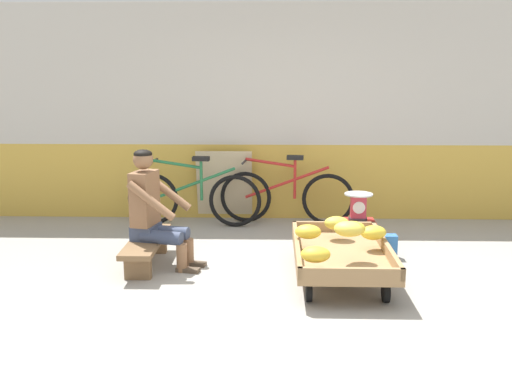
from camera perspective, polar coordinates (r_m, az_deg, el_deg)
ground_plane at (r=4.77m, az=4.02°, el=-11.25°), size 80.00×80.00×0.00m
back_wall at (r=7.42m, az=3.20°, el=7.79°), size 16.00×0.30×2.68m
banana_cart at (r=5.31m, az=8.36°, el=-6.11°), size 0.85×1.45×0.36m
banana_pile at (r=5.16m, az=8.17°, el=-4.00°), size 0.86×1.16×0.27m
low_bench at (r=5.76m, az=-10.71°, el=-5.17°), size 0.30×1.10×0.27m
vendor_seated at (r=5.63m, az=-10.04°, el=-1.67°), size 0.72×0.57×1.14m
plastic_crate at (r=6.33m, az=9.92°, el=-4.06°), size 0.36×0.28×0.30m
weighing_scale at (r=6.25m, az=10.02°, el=-1.39°), size 0.30×0.30×0.29m
bicycle_near_left at (r=7.09m, az=-6.19°, el=-0.52°), size 1.66×0.48×0.86m
bicycle_far_left at (r=7.15m, az=2.98°, el=-0.36°), size 1.66×0.48×0.86m
sign_board at (r=7.35m, az=-3.12°, el=0.67°), size 0.70×0.20×0.89m
shopping_bag at (r=6.05m, az=12.80°, el=-5.23°), size 0.18×0.12×0.24m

